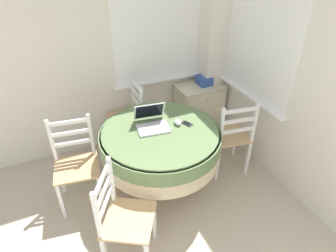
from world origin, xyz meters
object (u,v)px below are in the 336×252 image
Objects in this scene: dining_chair_near_right_window at (230,137)px; storage_box at (204,80)px; corner_cabinet at (199,108)px; computer_mouse at (178,122)px; dining_chair_camera_near at (124,219)px; cell_phone at (187,124)px; round_dining_table at (160,143)px; dining_chair_left_flank at (76,165)px; dining_chair_near_back_window at (128,118)px; laptop at (152,122)px.

storage_box is at bearing 80.16° from dining_chair_near_right_window.
corner_cabinet is at bearing 83.93° from dining_chair_near_right_window.
dining_chair_camera_near is at bearing -140.86° from computer_mouse.
corner_cabinet is (0.64, 0.85, -0.43)m from cell_phone.
cell_phone is at bearing -21.06° from computer_mouse.
computer_mouse is 0.14× the size of corner_cabinet.
computer_mouse reaches higher than round_dining_table.
dining_chair_left_flank is at bearing -160.10° from storage_box.
round_dining_table is 1.74× the size of corner_cabinet.
computer_mouse is 1.14m from storage_box.
dining_chair_near_back_window is 1.36× the size of corner_cabinet.
laptop is 0.81m from dining_chair_near_back_window.
storage_box is (0.99, 0.86, 0.12)m from round_dining_table.
cell_phone is 1.11m from dining_chair_camera_near.
dining_chair_near_right_window and dining_chair_camera_near have the same top height.
laptop is 1.31m from corner_cabinet.
laptop is at bearing -143.72° from storage_box.
cell_phone is 0.14× the size of dining_chair_near_right_window.
round_dining_table is 0.86m from dining_chair_left_flank.
round_dining_table is at bearing -138.91° from storage_box.
dining_chair_near_back_window reaches higher than cell_phone.
dining_chair_left_flank is at bearing -139.72° from dining_chair_near_back_window.
dining_chair_near_back_window is at bearing -178.31° from storage_box.
round_dining_table is 12.18× the size of computer_mouse.
corner_cabinet is at bearing 43.94° from dining_chair_camera_near.
computer_mouse is 1.07m from dining_chair_camera_near.
laptop reaches higher than dining_chair_camera_near.
dining_chair_camera_near is at bearing -136.06° from corner_cabinet.
dining_chair_near_back_window is (-0.29, 0.80, -0.33)m from computer_mouse.
cell_phone is at bearing -17.89° from laptop.
dining_chair_left_flank is at bearing -159.93° from corner_cabinet.
dining_chair_left_flank is at bearing 171.89° from dining_chair_near_right_window.
laptop reaches higher than dining_chair_near_right_window.
dining_chair_left_flank reaches higher than cell_phone.
laptop is at bearing -142.64° from corner_cabinet.
laptop reaches higher than storage_box.
corner_cabinet is at bearing 20.07° from dining_chair_left_flank.
dining_chair_near_back_window is at bearing 93.09° from laptop.
corner_cabinet is (0.09, 0.87, -0.12)m from dining_chair_near_right_window.
round_dining_table reaches higher than corner_cabinet.
dining_chair_left_flank is 1.94m from storage_box.
dining_chair_near_back_window is at bearing 40.28° from dining_chair_left_flank.
round_dining_table is 0.23m from laptop.
round_dining_table is 9.38× the size of cell_phone.
round_dining_table is 0.27m from computer_mouse.
laptop is 0.86m from dining_chair_left_flank.
dining_chair_left_flank is (-0.23, 0.82, 0.00)m from dining_chair_camera_near.
laptop is 0.96m from dining_chair_near_right_window.
storage_box reaches higher than round_dining_table.
storage_box is (0.78, 0.83, -0.06)m from computer_mouse.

